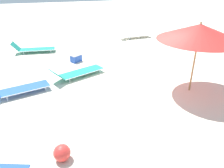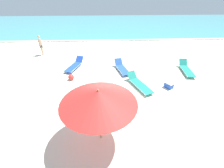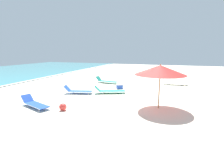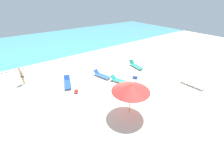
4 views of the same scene
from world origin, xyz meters
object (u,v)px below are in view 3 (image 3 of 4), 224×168
beach_ball (63,107)px  cooler_box (120,86)px  sun_lounger_near_water_left (175,83)px  sun_lounger_mid_beach_solo (110,91)px  sun_lounger_under_umbrella (106,81)px  sun_lounger_near_water_right (78,91)px  sun_lounger_beside_umbrella (35,103)px  beach_umbrella (160,70)px

beach_ball → cooler_box: (6.16, -1.23, -0.01)m
sun_lounger_near_water_left → sun_lounger_mid_beach_solo: bearing=134.6°
sun_lounger_under_umbrella → sun_lounger_near_water_left: 6.46m
sun_lounger_near_water_right → cooler_box: bearing=-56.8°
sun_lounger_near_water_right → beach_ball: (-3.51, -1.17, -0.02)m
sun_lounger_beside_umbrella → sun_lounger_near_water_left: size_ratio=0.98×
beach_umbrella → sun_lounger_beside_umbrella: (-2.11, 6.52, -1.89)m
sun_lounger_near_water_right → sun_lounger_under_umbrella: bearing=-19.6°
sun_lounger_near_water_right → sun_lounger_mid_beach_solo: size_ratio=0.91×
sun_lounger_mid_beach_solo → beach_ball: (-4.36, 1.01, -0.02)m
beach_umbrella → beach_ball: beach_umbrella is taller
sun_lounger_beside_umbrella → sun_lounger_near_water_right: sun_lounger_near_water_right is taller
beach_umbrella → sun_lounger_under_umbrella: (6.15, 5.48, -1.89)m
sun_lounger_near_water_right → sun_lounger_near_water_left: bearing=-63.4°
sun_lounger_beside_umbrella → sun_lounger_near_water_left: 12.03m
sun_lounger_beside_umbrella → cooler_box: (6.23, -3.03, -0.03)m
sun_lounger_near_water_right → cooler_box: size_ratio=3.45×
sun_lounger_near_water_left → sun_lounger_beside_umbrella: bearing=138.7°
sun_lounger_near_water_left → sun_lounger_near_water_right: bearing=127.8°
sun_lounger_under_umbrella → beach_ball: size_ratio=5.69×
sun_lounger_under_umbrella → beach_ball: (-8.20, -0.77, -0.02)m
sun_lounger_under_umbrella → cooler_box: (-2.04, -2.00, -0.03)m
sun_lounger_under_umbrella → sun_lounger_near_water_right: sun_lounger_under_umbrella is taller
sun_lounger_under_umbrella → sun_lounger_near_water_right: size_ratio=1.05×
sun_lounger_mid_beach_solo → cooler_box: (1.80, -0.22, -0.03)m
beach_ball → sun_lounger_beside_umbrella: bearing=92.0°
sun_lounger_under_umbrella → beach_ball: sun_lounger_under_umbrella is taller
sun_lounger_near_water_left → sun_lounger_near_water_right: sun_lounger_near_water_right is taller
sun_lounger_under_umbrella → cooler_box: 2.85m
sun_lounger_near_water_left → sun_lounger_near_water_right: 8.98m
sun_lounger_near_water_right → sun_lounger_mid_beach_solo: sun_lounger_near_water_right is taller
sun_lounger_near_water_left → sun_lounger_near_water_right: (-5.92, 6.75, 0.01)m
beach_umbrella → beach_ball: bearing=113.5°
sun_lounger_beside_umbrella → sun_lounger_near_water_right: size_ratio=1.05×
beach_ball → cooler_box: bearing=-11.3°
sun_lounger_under_umbrella → sun_lounger_beside_umbrella: sun_lounger_under_umbrella is taller
beach_umbrella → sun_lounger_near_water_left: size_ratio=1.20×
sun_lounger_under_umbrella → sun_lounger_beside_umbrella: (-8.26, 1.03, -0.00)m
sun_lounger_near_water_right → sun_lounger_beside_umbrella: bearing=155.3°
sun_lounger_beside_umbrella → sun_lounger_mid_beach_solo: 5.24m
sun_lounger_beside_umbrella → beach_umbrella: bearing=-52.7°
beach_umbrella → sun_lounger_beside_umbrella: 7.11m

